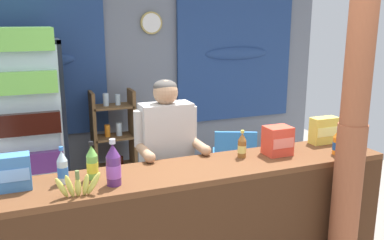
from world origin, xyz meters
name	(u,v)px	position (x,y,z in m)	size (l,w,h in m)	color
back_wall_curtained	(133,73)	(0.03, 2.71, 1.32)	(5.00, 0.22, 2.55)	slate
stall_counter	(214,223)	(-0.03, 0.28, 0.58)	(2.66, 0.50, 0.96)	brown
timber_post	(353,132)	(0.86, 0.01, 1.21)	(0.22, 0.20, 2.52)	#995133
drink_fridge	(24,116)	(-1.19, 2.17, 1.03)	(0.75, 0.73, 1.87)	black
bottle_shelf_rack	(114,140)	(-0.28, 2.43, 0.61)	(0.48, 0.28, 1.17)	brown
plastic_lawn_chair	(234,163)	(0.78, 1.53, 0.49)	(0.58, 0.58, 0.86)	#3884D6
shopkeeper	(167,151)	(-0.17, 0.86, 0.94)	(0.51, 0.42, 1.50)	#28282D
soda_bottle_grape_soda	(113,166)	(-0.70, 0.29, 1.08)	(0.09, 0.09, 0.29)	#56286B
soda_bottle_water	(63,168)	(-0.98, 0.43, 1.06)	(0.07, 0.07, 0.23)	silver
soda_bottle_orange_soda	(338,143)	(0.96, 0.25, 1.05)	(0.07, 0.07, 0.21)	orange
soda_bottle_lime_soda	(92,163)	(-0.80, 0.44, 1.06)	(0.07, 0.07, 0.24)	#75C64C
soda_bottle_iced_tea	(242,146)	(0.27, 0.46, 1.04)	(0.06, 0.06, 0.20)	brown
snack_box_crackers	(278,141)	(0.55, 0.42, 1.06)	(0.19, 0.16, 0.21)	#E5422D
snack_box_instant_noodle	(324,130)	(1.06, 0.53, 1.06)	(0.22, 0.11, 0.21)	#EAD14C
snack_box_biscuit	(15,172)	(-1.25, 0.44, 1.06)	(0.18, 0.12, 0.21)	#3D75B7
banana_bunch	(79,185)	(-0.92, 0.20, 1.02)	(0.27, 0.05, 0.16)	#CCC14C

